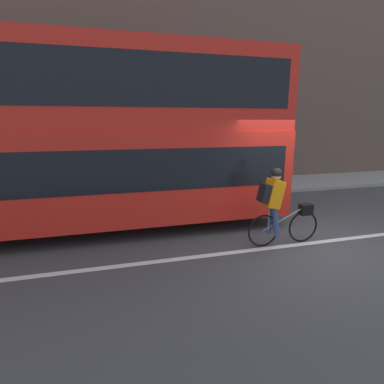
{
  "coord_description": "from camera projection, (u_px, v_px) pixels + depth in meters",
  "views": [
    {
      "loc": [
        -3.84,
        -4.97,
        2.48
      ],
      "look_at": [
        -2.22,
        1.02,
        1.0
      ],
      "focal_mm": 28.0,
      "sensor_mm": 36.0,
      "label": 1
    }
  ],
  "objects": [
    {
      "name": "street_sign_post",
      "position": [
        272.0,
        143.0,
        11.24
      ],
      "size": [
        0.36,
        0.09,
        2.78
      ],
      "color": "#59595B",
      "rests_on": "sidewalk_curb"
    },
    {
      "name": "road_center_line",
      "position": [
        308.0,
        243.0,
        6.2
      ],
      "size": [
        50.0,
        0.14,
        0.01
      ],
      "primitive_type": "cube",
      "color": "silver",
      "rests_on": "ground_plane"
    },
    {
      "name": "cyclist_on_bike",
      "position": [
        278.0,
        204.0,
        5.94
      ],
      "size": [
        1.58,
        0.32,
        1.6
      ],
      "color": "black",
      "rests_on": "ground_plane"
    },
    {
      "name": "ground_plane",
      "position": [
        308.0,
        243.0,
        6.22
      ],
      "size": [
        80.0,
        80.0,
        0.0
      ],
      "primitive_type": "plane",
      "color": "#424244"
    },
    {
      "name": "bus",
      "position": [
        35.0,
        132.0,
        6.34
      ],
      "size": [
        10.95,
        2.48,
        4.04
      ],
      "color": "black",
      "rests_on": "ground_plane"
    },
    {
      "name": "sidewalk_curb",
      "position": [
        219.0,
        187.0,
        11.21
      ],
      "size": [
        60.0,
        2.47,
        0.11
      ],
      "color": "gray",
      "rests_on": "ground_plane"
    },
    {
      "name": "building_facade",
      "position": [
        209.0,
        84.0,
        11.63
      ],
      "size": [
        60.0,
        0.3,
        7.75
      ],
      "color": "brown",
      "rests_on": "ground_plane"
    }
  ]
}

